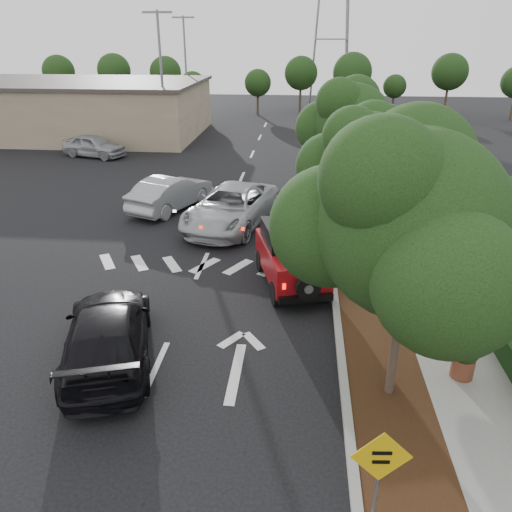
# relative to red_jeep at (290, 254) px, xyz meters

# --- Properties ---
(ground) EXTENTS (120.00, 120.00, 0.00)m
(ground) POSITION_rel_red_jeep_xyz_m (-3.15, -4.99, -1.01)
(ground) COLOR black
(ground) RESTS_ON ground
(curb) EXTENTS (0.20, 70.00, 0.15)m
(curb) POSITION_rel_red_jeep_xyz_m (1.45, 7.01, -0.94)
(curb) COLOR #9E9B93
(curb) RESTS_ON ground
(planting_strip) EXTENTS (1.80, 70.00, 0.12)m
(planting_strip) POSITION_rel_red_jeep_xyz_m (2.45, 7.01, -0.95)
(planting_strip) COLOR black
(planting_strip) RESTS_ON ground
(sidewalk) EXTENTS (2.00, 70.00, 0.12)m
(sidewalk) POSITION_rel_red_jeep_xyz_m (4.35, 7.01, -0.95)
(sidewalk) COLOR gray
(sidewalk) RESTS_ON ground
(hedge) EXTENTS (0.80, 70.00, 0.80)m
(hedge) POSITION_rel_red_jeep_xyz_m (5.75, 7.01, -0.61)
(hedge) COLOR black
(hedge) RESTS_ON ground
(commercial_building) EXTENTS (22.00, 12.00, 4.00)m
(commercial_building) POSITION_rel_red_jeep_xyz_m (-19.15, 25.01, 0.99)
(commercial_building) COLOR gray
(commercial_building) RESTS_ON ground
(transmission_tower) EXTENTS (7.00, 4.00, 28.00)m
(transmission_tower) POSITION_rel_red_jeep_xyz_m (2.85, 43.01, -1.01)
(transmission_tower) COLOR slate
(transmission_tower) RESTS_ON ground
(street_tree_near) EXTENTS (3.80, 3.80, 5.92)m
(street_tree_near) POSITION_rel_red_jeep_xyz_m (2.45, -5.49, -1.01)
(street_tree_near) COLOR black
(street_tree_near) RESTS_ON ground
(street_tree_mid) EXTENTS (3.20, 3.20, 5.32)m
(street_tree_mid) POSITION_rel_red_jeep_xyz_m (2.45, 1.51, -1.01)
(street_tree_mid) COLOR black
(street_tree_mid) RESTS_ON ground
(street_tree_far) EXTENTS (3.40, 3.40, 5.62)m
(street_tree_far) POSITION_rel_red_jeep_xyz_m (2.45, 8.01, -1.01)
(street_tree_far) COLOR black
(street_tree_far) RESTS_ON ground
(light_pole_a) EXTENTS (2.00, 0.22, 9.00)m
(light_pole_a) POSITION_rel_red_jeep_xyz_m (-9.65, 21.01, -1.01)
(light_pole_a) COLOR slate
(light_pole_a) RESTS_ON ground
(light_pole_b) EXTENTS (2.00, 0.22, 9.00)m
(light_pole_b) POSITION_rel_red_jeep_xyz_m (-10.65, 33.01, -1.01)
(light_pole_b) COLOR slate
(light_pole_b) RESTS_ON ground
(red_jeep) EXTENTS (2.60, 4.08, 2.00)m
(red_jeep) POSITION_rel_red_jeep_xyz_m (0.00, 0.00, 0.00)
(red_jeep) COLOR black
(red_jeep) RESTS_ON ground
(silver_suv_ahead) EXTENTS (4.15, 6.49, 1.67)m
(silver_suv_ahead) POSITION_rel_red_jeep_xyz_m (-2.65, 5.16, -0.18)
(silver_suv_ahead) COLOR #A7A9AE
(silver_suv_ahead) RESTS_ON ground
(black_suv_oncoming) EXTENTS (3.43, 5.45, 1.47)m
(black_suv_oncoming) POSITION_rel_red_jeep_xyz_m (-4.41, -4.69, -0.28)
(black_suv_oncoming) COLOR black
(black_suv_oncoming) RESTS_ON ground
(silver_sedan_oncoming) EXTENTS (3.38, 5.03, 1.57)m
(silver_sedan_oncoming) POSITION_rel_red_jeep_xyz_m (-5.77, 7.11, -0.23)
(silver_sedan_oncoming) COLOR #96989D
(silver_sedan_oncoming) RESTS_ON ground
(parked_suv) EXTENTS (4.67, 2.94, 1.48)m
(parked_suv) POSITION_rel_red_jeep_xyz_m (-13.59, 17.27, -0.27)
(parked_suv) COLOR #9E9FA5
(parked_suv) RESTS_ON ground
(speed_hump_sign) EXTENTS (0.96, 0.11, 2.05)m
(speed_hump_sign) POSITION_rel_red_jeep_xyz_m (1.65, -9.01, 0.41)
(speed_hump_sign) COLOR slate
(speed_hump_sign) RESTS_ON ground
(terracotta_planter) EXTENTS (0.66, 0.66, 1.15)m
(terracotta_planter) POSITION_rel_red_jeep_xyz_m (4.24, -4.78, -0.24)
(terracotta_planter) COLOR brown
(terracotta_planter) RESTS_ON ground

